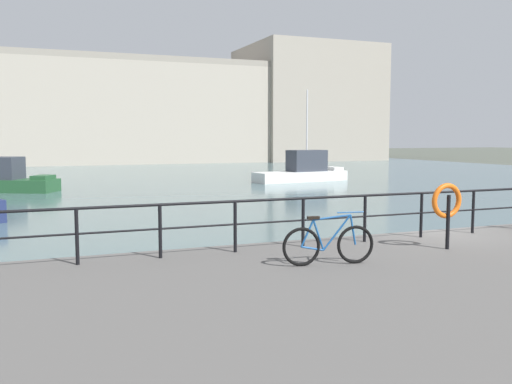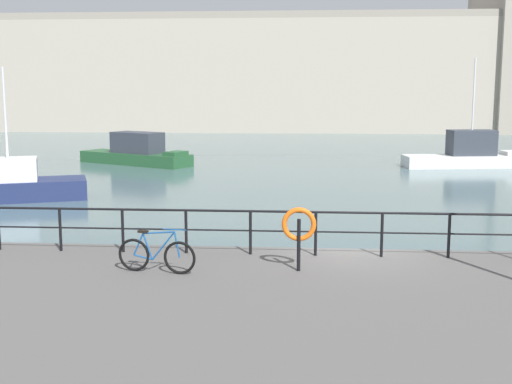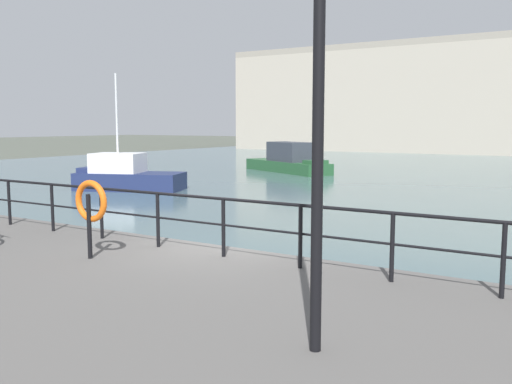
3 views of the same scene
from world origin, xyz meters
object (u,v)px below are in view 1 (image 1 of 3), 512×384
at_px(parked_bicycle, 328,244).
at_px(life_ring_stand, 447,203).
at_px(harbor_building, 169,112).
at_px(moored_red_daysailer, 303,170).

height_order(parked_bicycle, life_ring_stand, life_ring_stand).
bearing_deg(harbor_building, life_ring_stand, -97.60).
xyz_separation_m(parked_bicycle, life_ring_stand, (3.05, 0.42, 0.59)).
distance_m(parked_bicycle, life_ring_stand, 3.14).
distance_m(moored_red_daysailer, life_ring_stand, 27.99).
relative_size(moored_red_daysailer, life_ring_stand, 5.12).
height_order(harbor_building, moored_red_daysailer, harbor_building).
height_order(harbor_building, parked_bicycle, harbor_building).
relative_size(parked_bicycle, life_ring_stand, 1.26).
xyz_separation_m(harbor_building, parked_bicycle, (-11.22, -61.64, -5.13)).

